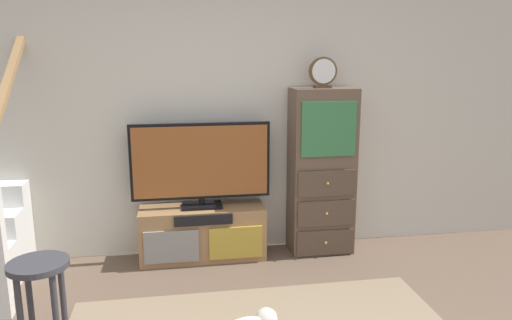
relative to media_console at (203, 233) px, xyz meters
The scene contains 6 objects.
back_wall 1.18m from the media_console, 41.69° to the left, with size 6.40×0.12×2.70m, color beige.
media_console is the anchor object (origin of this frame).
television 0.65m from the media_console, 90.00° to the left, with size 1.24×0.22×0.77m.
side_cabinet 1.23m from the media_console, ahead, with size 0.58×0.38×1.54m.
desk_clock 1.81m from the media_console, ahead, with size 0.25×0.08×0.27m.
bar_stool_near 1.80m from the media_console, 124.57° to the right, with size 0.34×0.34×0.69m.
Camera 1 is at (-0.51, -1.98, 1.84)m, focal length 33.82 mm.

